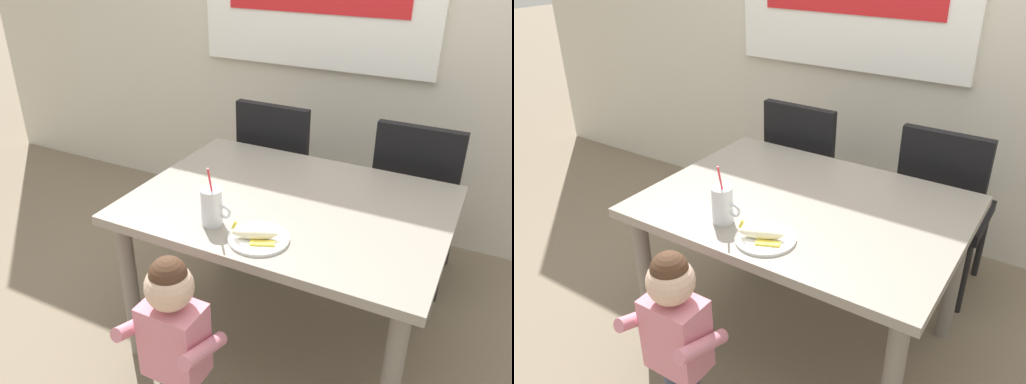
{
  "view_description": "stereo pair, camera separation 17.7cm",
  "coord_description": "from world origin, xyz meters",
  "views": [
    {
      "loc": [
        0.74,
        -1.75,
        1.78
      ],
      "look_at": [
        -0.11,
        -0.1,
        0.82
      ],
      "focal_mm": 35.61,
      "sensor_mm": 36.0,
      "label": 1
    },
    {
      "loc": [
        0.9,
        -1.66,
        1.78
      ],
      "look_at": [
        -0.11,
        -0.1,
        0.82
      ],
      "focal_mm": 35.61,
      "sensor_mm": 36.0,
      "label": 2
    }
  ],
  "objects": [
    {
      "name": "snack_plate",
      "position": [
        0.02,
        -0.34,
        0.76
      ],
      "size": [
        0.23,
        0.23,
        0.01
      ],
      "primitive_type": "cylinder",
      "color": "white",
      "rests_on": "dining_table"
    },
    {
      "name": "dining_table",
      "position": [
        0.0,
        0.0,
        0.66
      ],
      "size": [
        1.32,
        0.98,
        0.76
      ],
      "color": "gray",
      "rests_on": "ground"
    },
    {
      "name": "dining_chair_right",
      "position": [
        0.4,
        0.72,
        0.54
      ],
      "size": [
        0.44,
        0.44,
        0.96
      ],
      "rotation": [
        0.0,
        0.0,
        3.14
      ],
      "color": "black",
      "rests_on": "ground"
    },
    {
      "name": "toddler_standing",
      "position": [
        -0.14,
        -0.68,
        0.53
      ],
      "size": [
        0.33,
        0.24,
        0.84
      ],
      "color": "#3F4760",
      "rests_on": "ground"
    },
    {
      "name": "milk_cup",
      "position": [
        -0.19,
        -0.31,
        0.82
      ],
      "size": [
        0.13,
        0.08,
        0.25
      ],
      "color": "silver",
      "rests_on": "dining_table"
    },
    {
      "name": "dining_chair_left",
      "position": [
        -0.37,
        0.7,
        0.54
      ],
      "size": [
        0.44,
        0.45,
        0.96
      ],
      "rotation": [
        0.0,
        0.0,
        3.14
      ],
      "color": "black",
      "rests_on": "ground"
    },
    {
      "name": "ground_plane",
      "position": [
        0.0,
        0.0,
        0.0
      ],
      "size": [
        24.0,
        24.0,
        0.0
      ],
      "primitive_type": "plane",
      "color": "#7A6B56"
    },
    {
      "name": "peeled_banana",
      "position": [
        0.01,
        -0.35,
        0.79
      ],
      "size": [
        0.18,
        0.13,
        0.07
      ],
      "rotation": [
        0.0,
        0.0,
        0.4
      ],
      "color": "#F4EAC6",
      "rests_on": "snack_plate"
    }
  ]
}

